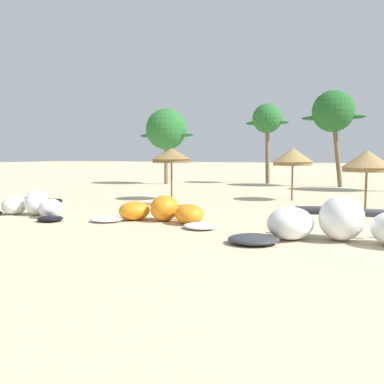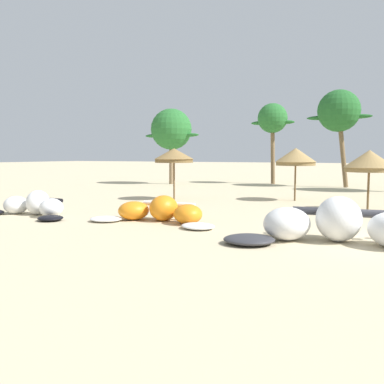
% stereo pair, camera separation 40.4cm
% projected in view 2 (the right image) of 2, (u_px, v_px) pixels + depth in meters
% --- Properties ---
extents(kite_far_left, '(4.78, 2.15, 1.06)m').
position_uv_depth(kite_far_left, '(33.00, 206.00, 17.62)').
color(kite_far_left, black).
rests_on(kite_far_left, ground).
extents(kite_left, '(5.45, 2.55, 1.00)m').
position_uv_depth(kite_left, '(160.00, 212.00, 15.94)').
color(kite_left, white).
rests_on(kite_left, ground).
extents(kite_left_of_center, '(6.63, 3.33, 1.35)m').
position_uv_depth(kite_left_of_center, '(338.00, 226.00, 12.00)').
color(kite_left_of_center, '#333338').
rests_on(kite_left_of_center, ground).
extents(beach_umbrella_near_van, '(2.30, 2.30, 2.97)m').
position_uv_depth(beach_umbrella_near_van, '(174.00, 155.00, 23.67)').
color(beach_umbrella_near_van, brown).
rests_on(beach_umbrella_near_van, ground).
extents(beach_umbrella_middle, '(2.29, 2.29, 2.98)m').
position_uv_depth(beach_umbrella_middle, '(296.00, 157.00, 23.18)').
color(beach_umbrella_middle, brown).
rests_on(beach_umbrella_middle, ground).
extents(beach_umbrella_near_palms, '(2.27, 2.27, 2.81)m').
position_uv_depth(beach_umbrella_near_palms, '(369.00, 161.00, 18.78)').
color(beach_umbrella_near_palms, brown).
rests_on(beach_umbrella_near_palms, ground).
extents(palm_leftmost, '(5.43, 3.62, 6.68)m').
position_uv_depth(palm_leftmost, '(171.00, 130.00, 36.54)').
color(palm_leftmost, '#7F6647').
rests_on(palm_leftmost, ground).
extents(palm_left, '(3.96, 2.64, 7.19)m').
position_uv_depth(palm_left, '(273.00, 120.00, 36.78)').
color(palm_left, brown).
rests_on(palm_left, ground).
extents(palm_left_of_gap, '(5.01, 3.34, 7.77)m').
position_uv_depth(palm_left_of_gap, '(339.00, 112.00, 32.88)').
color(palm_left_of_gap, brown).
rests_on(palm_left_of_gap, ground).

